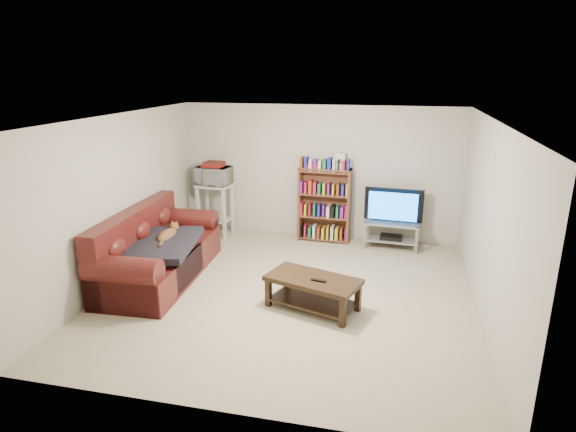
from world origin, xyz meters
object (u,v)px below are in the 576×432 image
(sofa, at_px, (155,255))
(bookshelf, at_px, (324,204))
(coffee_table, at_px, (313,287))
(tv_stand, at_px, (392,230))

(sofa, relative_size, bookshelf, 1.84)
(coffee_table, xyz_separation_m, bookshelf, (-0.26, 2.61, 0.39))
(coffee_table, xyz_separation_m, tv_stand, (0.94, 2.50, 0.02))
(tv_stand, bearing_deg, bookshelf, 178.64)
(coffee_table, relative_size, tv_stand, 1.37)
(sofa, distance_m, bookshelf, 3.10)
(sofa, bearing_deg, coffee_table, -13.01)
(sofa, xyz_separation_m, coffee_table, (2.46, -0.45, -0.05))
(sofa, height_order, bookshelf, bookshelf)
(coffee_table, bearing_deg, sofa, -172.48)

